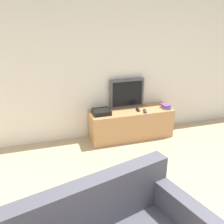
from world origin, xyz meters
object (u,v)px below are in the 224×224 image
at_px(television, 127,93).
at_px(book_stack, 166,106).
at_px(remote_on_stand, 138,110).
at_px(remote_secondary, 145,111).
at_px(set_top_box, 102,112).
at_px(tv_stand, 131,124).

distance_m(television, book_stack, 0.76).
relative_size(television, book_stack, 2.96).
distance_m(television, remote_on_stand, 0.36).
bearing_deg(book_stack, television, 158.01).
xyz_separation_m(book_stack, remote_secondary, (-0.44, -0.06, -0.02)).
xyz_separation_m(television, book_stack, (0.67, -0.27, -0.23)).
xyz_separation_m(television, set_top_box, (-0.53, -0.19, -0.23)).
bearing_deg(tv_stand, remote_secondary, -32.25).
relative_size(television, remote_on_stand, 4.19).
distance_m(book_stack, remote_secondary, 0.44).
xyz_separation_m(book_stack, set_top_box, (-1.19, 0.08, 0.01)).
distance_m(television, remote_secondary, 0.47).
distance_m(tv_stand, remote_secondary, 0.37).
distance_m(remote_on_stand, remote_secondary, 0.14).
bearing_deg(set_top_box, remote_secondary, -9.83).
bearing_deg(remote_on_stand, tv_stand, 162.85).
relative_size(tv_stand, remote_secondary, 8.92).
relative_size(remote_secondary, set_top_box, 0.57).
height_order(book_stack, remote_secondary, book_stack).
bearing_deg(set_top_box, remote_on_stand, -3.04).
bearing_deg(remote_on_stand, television, 119.95).
bearing_deg(book_stack, set_top_box, 176.39).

